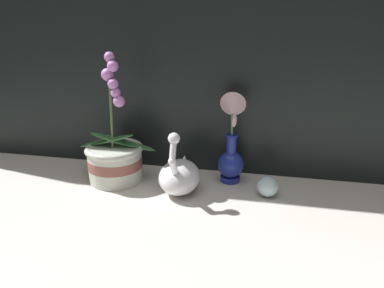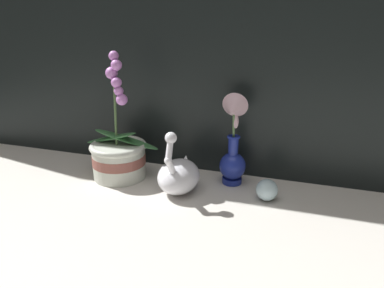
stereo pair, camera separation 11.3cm
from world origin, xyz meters
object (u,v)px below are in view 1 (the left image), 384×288
object	(u,v)px
swan_figurine	(178,175)
orchid_potted_plant	(115,157)
glass_sphere	(268,186)
blue_vase	(231,147)

from	to	relation	value
swan_figurine	orchid_potted_plant	bearing A→B (deg)	169.85
swan_figurine	glass_sphere	bearing A→B (deg)	5.17
swan_figurine	blue_vase	world-z (taller)	blue_vase
orchid_potted_plant	glass_sphere	world-z (taller)	orchid_potted_plant
blue_vase	glass_sphere	world-z (taller)	blue_vase
swan_figurine	blue_vase	bearing A→B (deg)	34.09
blue_vase	glass_sphere	size ratio (longest dim) A/B	4.60
orchid_potted_plant	swan_figurine	size ratio (longest dim) A/B	1.96
orchid_potted_plant	glass_sphere	size ratio (longest dim) A/B	6.42
glass_sphere	swan_figurine	bearing A→B (deg)	-174.83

